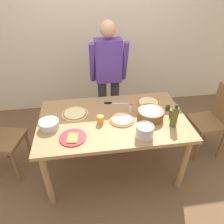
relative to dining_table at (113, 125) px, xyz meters
name	(u,v)px	position (x,y,z in m)	size (l,w,h in m)	color
ground	(113,166)	(0.00, 0.00, -0.67)	(8.00, 8.00, 0.00)	brown
wall_back	(98,31)	(0.00, 1.60, 0.63)	(5.60, 0.10, 2.60)	beige
dining_table	(113,125)	(0.00, 0.00, 0.00)	(1.60, 0.96, 0.76)	#A37A4C
person_cook	(108,74)	(0.05, 0.76, 0.27)	(0.49, 0.25, 1.62)	#2D2D38
chair_wooden_right	(214,118)	(1.32, 0.13, -0.13)	(0.42, 0.42, 0.95)	brown
pizza_raw_on_board	(75,114)	(-0.41, 0.14, 0.10)	(0.29, 0.29, 0.02)	beige
pizza_cooked_on_tray	(122,119)	(0.09, -0.04, 0.10)	(0.27, 0.27, 0.02)	#C67A33
pizza_second_cooked	(148,103)	(0.47, 0.25, 0.10)	(0.28, 0.28, 0.02)	#C67A33
plate_with_slice	(73,138)	(-0.43, -0.26, 0.10)	(0.26, 0.26, 0.02)	red
popcorn_bowl	(151,113)	(0.41, -0.05, 0.15)	(0.28, 0.28, 0.11)	brown
mixing_bowl_steel	(49,124)	(-0.66, -0.06, 0.13)	(0.20, 0.20, 0.08)	#B7B7BC
olive_oil_bottle	(174,117)	(0.60, -0.22, 0.20)	(0.07, 0.07, 0.26)	#47561E
steel_pot	(145,131)	(0.26, -0.34, 0.16)	(0.17, 0.17, 0.13)	#B7B7BC
cup_orange	(100,120)	(-0.14, -0.06, 0.13)	(0.07, 0.07, 0.09)	orange
cup_small_brown	(172,113)	(0.65, -0.06, 0.13)	(0.07, 0.07, 0.09)	brown
salt_shaker	(131,107)	(0.22, 0.11, 0.14)	(0.04, 0.04, 0.11)	white
chef_knife	(113,103)	(0.05, 0.30, 0.10)	(0.29, 0.08, 0.02)	silver
avocado	(168,107)	(0.65, 0.07, 0.13)	(0.06, 0.06, 0.07)	#2D4219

